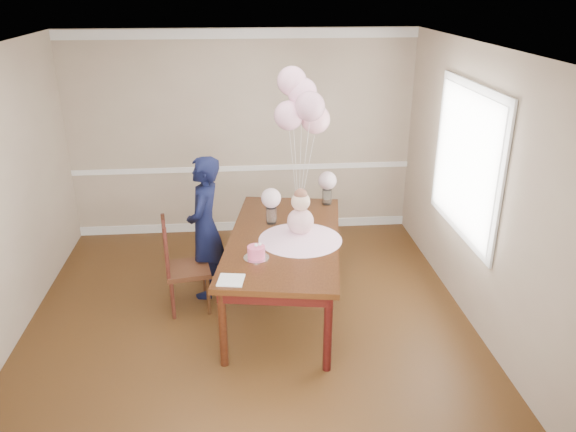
{
  "coord_description": "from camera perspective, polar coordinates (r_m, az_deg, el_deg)",
  "views": [
    {
      "loc": [
        -0.05,
        -4.73,
        3.23
      ],
      "look_at": [
        0.42,
        0.43,
        1.05
      ],
      "focal_mm": 35.0,
      "sensor_mm": 36.0,
      "label": 1
    }
  ],
  "objects": [
    {
      "name": "baby_head",
      "position": [
        5.48,
        1.29,
        1.48
      ],
      "size": [
        0.19,
        0.19,
        0.19
      ],
      "primitive_type": "sphere",
      "color": "beige",
      "rests_on": "baby_torso"
    },
    {
      "name": "cake_flower_a",
      "position": [
        5.21,
        -3.26,
        -2.96
      ],
      "size": [
        0.03,
        0.03,
        0.03
      ],
      "primitive_type": "sphere",
      "color": "silver",
      "rests_on": "birthday_cake"
    },
    {
      "name": "balloon_ribbon_b",
      "position": [
        6.03,
        1.63,
        4.75
      ],
      "size": [
        0.1,
        0.08,
        1.03
      ],
      "primitive_type": "cylinder",
      "rotation": [
        0.05,
        0.1,
        -0.16
      ],
      "color": "white",
      "rests_on": "balloon_weight"
    },
    {
      "name": "ceiling",
      "position": [
        4.76,
        -4.74,
        16.36
      ],
      "size": [
        4.5,
        5.0,
        0.02
      ],
      "primitive_type": "cube",
      "color": "white",
      "rests_on": "wall_back"
    },
    {
      "name": "napkin",
      "position": [
        4.91,
        -5.82,
        -6.49
      ],
      "size": [
        0.25,
        0.25,
        0.01
      ],
      "primitive_type": "cube",
      "rotation": [
        0.0,
        0.0,
        -0.16
      ],
      "color": "silver",
      "rests_on": "dining_table_top"
    },
    {
      "name": "cake_flower_b",
      "position": [
        5.23,
        -2.87,
        -2.87
      ],
      "size": [
        0.03,
        0.03,
        0.03
      ],
      "primitive_type": "sphere",
      "color": "white",
      "rests_on": "birthday_cake"
    },
    {
      "name": "table_leg_fl",
      "position": [
        5.09,
        -6.64,
        -11.28
      ],
      "size": [
        0.09,
        0.09,
        0.77
      ],
      "primitive_type": "cylinder",
      "rotation": [
        0.0,
        0.0,
        -0.16
      ],
      "color": "black",
      "rests_on": "floor"
    },
    {
      "name": "table_leg_fr",
      "position": [
        5.01,
        4.07,
        -11.77
      ],
      "size": [
        0.09,
        0.09,
        0.77
      ],
      "primitive_type": "cylinder",
      "rotation": [
        0.0,
        0.0,
        -0.16
      ],
      "color": "black",
      "rests_on": "floor"
    },
    {
      "name": "chair_back_post_l",
      "position": [
        5.66,
        -12.24,
        -3.8
      ],
      "size": [
        0.05,
        0.05,
        0.56
      ],
      "primitive_type": "cylinder",
      "rotation": [
        0.0,
        0.0,
        0.16
      ],
      "color": "#39140F",
      "rests_on": "dining_chair_seat"
    },
    {
      "name": "chair_rail_trim",
      "position": [
        7.59,
        -4.56,
        4.85
      ],
      "size": [
        4.5,
        0.02,
        0.07
      ],
      "primitive_type": "cube",
      "color": "white",
      "rests_on": "wall_back"
    },
    {
      "name": "balloon_ribbon_d",
      "position": [
        6.09,
        0.75,
        6.03
      ],
      "size": [
        0.07,
        0.13,
        1.25
      ],
      "primitive_type": "cylinder",
      "rotation": [
        -0.09,
        -0.07,
        -0.16
      ],
      "color": "white",
      "rests_on": "balloon_weight"
    },
    {
      "name": "dining_chair_seat",
      "position": [
        5.95,
        -10.16,
        -5.37
      ],
      "size": [
        0.51,
        0.51,
        0.05
      ],
      "primitive_type": "cube",
      "rotation": [
        0.0,
        0.0,
        0.16
      ],
      "color": "#3B1D10",
      "rests_on": "chair_leg_fl"
    },
    {
      "name": "balloon_ribbon_c",
      "position": [
        6.1,
        1.26,
        5.49
      ],
      "size": [
        0.04,
        0.1,
        1.15
      ],
      "primitive_type": "cylinder",
      "rotation": [
        -0.09,
        0.02,
        -0.16
      ],
      "color": "silver",
      "rests_on": "balloon_weight"
    },
    {
      "name": "chair_slat_low",
      "position": [
        5.87,
        -12.23,
        -4.09
      ],
      "size": [
        0.09,
        0.4,
        0.05
      ],
      "primitive_type": "cube",
      "rotation": [
        0.0,
        0.0,
        0.16
      ],
      "color": "#3B1410",
      "rests_on": "dining_chair_seat"
    },
    {
      "name": "dining_table_top",
      "position": [
        5.71,
        -0.38,
        -2.36
      ],
      "size": [
        1.45,
        2.36,
        0.06
      ],
      "primitive_type": "cube",
      "rotation": [
        0.0,
        0.0,
        -0.16
      ],
      "color": "black",
      "rests_on": "table_leg_fl"
    },
    {
      "name": "table_apron",
      "position": [
        5.74,
        -0.38,
        -3.1
      ],
      "size": [
        1.33,
        2.24,
        0.11
      ],
      "primitive_type": "cube",
      "rotation": [
        0.0,
        0.0,
        -0.16
      ],
      "color": "black",
      "rests_on": "table_leg_fl"
    },
    {
      "name": "wall_right",
      "position": [
        5.58,
        19.5,
        1.79
      ],
      "size": [
        0.02,
        5.0,
        2.7
      ],
      "primitive_type": "cube",
      "color": "tan",
      "rests_on": "floor"
    },
    {
      "name": "woman",
      "position": [
        6.07,
        -8.43,
        -1.17
      ],
      "size": [
        0.49,
        0.64,
        1.58
      ],
      "primitive_type": "imported",
      "rotation": [
        0.0,
        0.0,
        -1.77
      ],
      "color": "black",
      "rests_on": "floor"
    },
    {
      "name": "chair_slat_top",
      "position": [
        5.74,
        -12.5,
        -1.21
      ],
      "size": [
        0.09,
        0.4,
        0.05
      ],
      "primitive_type": "cube",
      "rotation": [
        0.0,
        0.0,
        0.16
      ],
      "color": "#3D1510",
      "rests_on": "dining_chair_seat"
    },
    {
      "name": "balloon_e",
      "position": [
        6.0,
        2.81,
        9.78
      ],
      "size": [
        0.31,
        0.31,
        0.31
      ],
      "primitive_type": "sphere",
      "color": "#FFB4C3",
      "rests_on": "balloon_ribbon_e"
    },
    {
      "name": "balloon_d",
      "position": [
        5.98,
        0.39,
        13.54
      ],
      "size": [
        0.31,
        0.31,
        0.31
      ],
      "primitive_type": "sphere",
      "color": "#FFB4D0",
      "rests_on": "balloon_ribbon_d"
    },
    {
      "name": "wall_back",
      "position": [
        7.47,
        -4.66,
        8.16
      ],
      "size": [
        4.5,
        0.02,
        2.7
      ],
      "primitive_type": "cube",
      "color": "tan",
      "rests_on": "floor"
    },
    {
      "name": "crown_molding",
      "position": [
        7.25,
        -5.0,
        17.98
      ],
      "size": [
        4.5,
        0.02,
        0.12
      ],
      "primitive_type": "cube",
      "color": "white",
      "rests_on": "wall_back"
    },
    {
      "name": "table_leg_br",
      "position": [
        6.79,
        4.24,
        -2.01
      ],
      "size": [
        0.09,
        0.09,
        0.77
      ],
      "primitive_type": "cylinder",
      "rotation": [
        0.0,
        0.0,
        -0.16
      ],
      "color": "black",
      "rests_on": "floor"
    },
    {
      "name": "baby_hair",
      "position": [
        5.45,
        1.29,
        2.13
      ],
      "size": [
        0.13,
        0.13,
        0.13
      ],
      "primitive_type": "sphere",
      "color": "brown",
      "rests_on": "baby_head"
    },
    {
      "name": "chair_leg_br",
      "position": [
        6.24,
        -8.48,
        -6.36
      ],
      "size": [
        0.05,
        0.05,
        0.43
      ],
      "primitive_type": "cylinder",
      "rotation": [
        0.0,
        0.0,
        0.16
      ],
      "color": "#361C0E",
      "rests_on": "floor"
    },
    {
      "name": "floor",
      "position": [
        5.73,
        -3.86,
        -11.57
      ],
      "size": [
        4.5,
        5.0,
        0.0
      ],
      "primitive_type": "cube",
      "color": "#361F0D",
      "rests_on": "ground"
    },
    {
      "name": "baby_skirt",
      "position": [
        5.61,
        1.26,
        -1.88
      ],
      "size": [
        0.97,
        0.97,
        0.11
      ],
      "primitive_type": "cone",
      "rotation": [
        0.0,
        0.0,
        -0.16
      ],
      "color": "#FFBBDA",
      "rests_on": "dining_table_top"
    },
    {
      "name": "chair_back_post_r",
      "position": [
        5.98,
        -12.42,
        -2.29
      ],
      "size": [
        0.05,
        0.05,
        0.56
      ],
      "primitive_type": "cylinder",
      "rotation": [
        0.0,
        0.0,
        0.16
      ],
      "color": "#35180E",
      "rests_on": "dining_chair_seat"
    },
    {
      "name": "wall_front",
      "position": [
        2.92,
        -3.18,
        -17.31
      ],
      "size": [
        4.5,
        0.02,
        2.7
      ],
      "primitive_type": "cube",
      "color": "tan",
      "rests_on": "floor"
    },
    {
      "name": "roses_far",
      "position": [
        6.45,
        4.02,
        3.61
      ],
      "size": [
        0.21,
        0.21,
        0.21
      ],
      "primitive_type": "sphere",
      "color": "beige",
      "rests_on": "rose_vase_far"
    },
    {
      "name": "roses_near",
      "position": [
        5.9,
        -1.73,
        1.83
      ],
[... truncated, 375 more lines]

